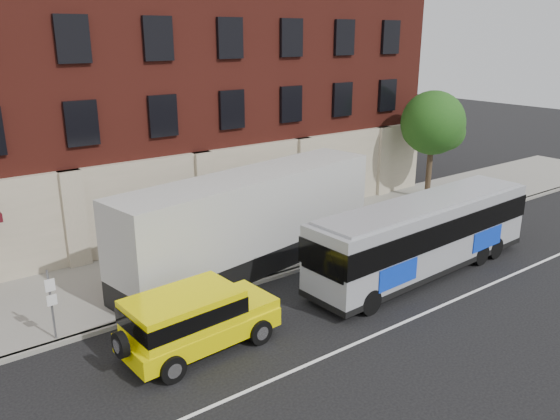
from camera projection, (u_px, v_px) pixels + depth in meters
ground at (388, 341)px, 17.65m from camera, size 120.00×120.00×0.00m
sidewalk at (236, 253)px, 24.52m from camera, size 60.00×6.00×0.15m
kerb at (276, 276)px, 22.22m from camera, size 60.00×0.25×0.15m
lane_line at (376, 334)px, 18.03m from camera, size 60.00×0.12×0.01m
building at (150, 70)px, 28.29m from camera, size 30.00×12.10×15.00m
sign_pole at (52, 302)px, 17.09m from camera, size 0.30×0.20×2.50m
street_tree at (433, 125)px, 31.25m from camera, size 3.60×3.60×6.20m
city_bus at (424, 233)px, 22.22m from camera, size 11.36×2.93×3.08m
yellow_suv at (193, 318)px, 16.80m from camera, size 5.22×2.52×1.97m
shipping_container at (252, 223)px, 22.47m from camera, size 12.44×4.56×4.06m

